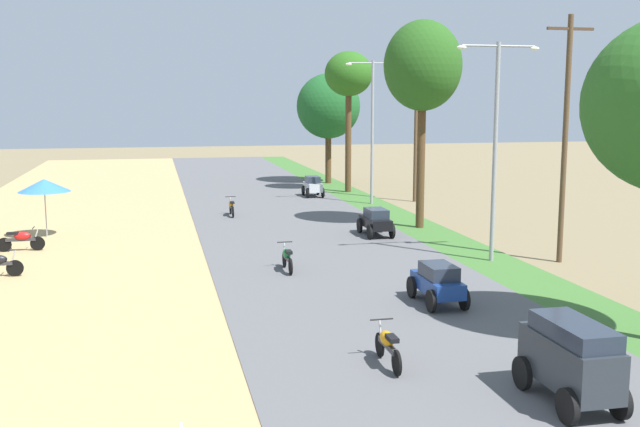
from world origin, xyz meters
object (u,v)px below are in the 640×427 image
(motorbike_ahead_third, at_px, (287,257))
(utility_pole_far, at_px, (565,136))
(median_tree_fourth, at_px, (328,107))
(streetlamp_near, at_px, (495,137))
(utility_pole_near, at_px, (416,114))
(median_tree_second, at_px, (423,67))
(streetlamp_mid, at_px, (372,122))
(parked_motorbike_third, at_px, (21,239))
(median_tree_third, at_px, (349,76))
(car_van_charcoal, at_px, (570,357))
(motorbike_ahead_second, at_px, (388,344))
(car_hatchback_silver, at_px, (313,185))
(vendor_umbrella, at_px, (44,185))
(car_sedan_blue, at_px, (438,282))
(car_sedan_black, at_px, (376,221))
(motorbike_ahead_fourth, at_px, (232,206))

(motorbike_ahead_third, bearing_deg, utility_pole_far, -2.58)
(median_tree_fourth, height_order, streetlamp_near, streetlamp_near)
(median_tree_fourth, bearing_deg, utility_pole_near, -74.48)
(median_tree_second, height_order, streetlamp_mid, median_tree_second)
(parked_motorbike_third, relative_size, median_tree_second, 0.19)
(median_tree_third, height_order, car_van_charcoal, median_tree_third)
(motorbike_ahead_third, bearing_deg, streetlamp_near, 0.54)
(median_tree_fourth, relative_size, streetlamp_near, 0.97)
(parked_motorbike_third, relative_size, median_tree_fourth, 0.23)
(utility_pole_near, height_order, motorbike_ahead_second, utility_pole_near)
(car_hatchback_silver, bearing_deg, streetlamp_mid, -55.36)
(median_tree_second, distance_m, streetlamp_near, 7.95)
(vendor_umbrella, height_order, median_tree_second, median_tree_second)
(streetlamp_near, relative_size, streetlamp_mid, 0.98)
(streetlamp_near, bearing_deg, car_sedan_blue, -128.53)
(utility_pole_near, bearing_deg, median_tree_third, 119.24)
(car_sedan_black, height_order, car_hatchback_silver, car_hatchback_silver)
(streetlamp_mid, distance_m, car_hatchback_silver, 6.08)
(median_tree_third, bearing_deg, median_tree_second, -90.73)
(utility_pole_far, bearing_deg, median_tree_third, 96.20)
(median_tree_fourth, relative_size, utility_pole_near, 0.78)
(median_tree_fourth, xyz_separation_m, utility_pole_far, (2.45, -27.16, -0.82))
(vendor_umbrella, relative_size, streetlamp_mid, 0.31)
(vendor_umbrella, distance_m, motorbike_ahead_third, 12.66)
(vendor_umbrella, xyz_separation_m, car_hatchback_silver, (14.09, 10.83, -1.56))
(median_tree_third, relative_size, utility_pole_far, 1.00)
(motorbike_ahead_second, distance_m, motorbike_ahead_third, 9.70)
(median_tree_fourth, xyz_separation_m, car_sedan_black, (-2.74, -20.86, -4.74))
(streetlamp_near, bearing_deg, utility_pole_far, -12.10)
(streetlamp_mid, bearing_deg, median_tree_third, 89.06)
(median_tree_second, xyz_separation_m, car_sedan_blue, (-4.08, -12.67, -6.66))
(median_tree_third, bearing_deg, motorbike_ahead_second, -103.05)
(streetlamp_mid, xyz_separation_m, motorbike_ahead_fourth, (-8.29, -2.87, -4.11))
(vendor_umbrella, height_order, utility_pole_near, utility_pole_near)
(car_hatchback_silver, height_order, motorbike_ahead_fourth, car_hatchback_silver)
(car_hatchback_silver, distance_m, motorbike_ahead_second, 29.55)
(streetlamp_near, height_order, utility_pole_far, utility_pole_far)
(car_sedan_blue, distance_m, motorbike_ahead_third, 6.24)
(vendor_umbrella, xyz_separation_m, streetlamp_near, (16.72, -8.62, 2.31))
(median_tree_second, bearing_deg, median_tree_fourth, 89.70)
(median_tree_third, xyz_separation_m, car_sedan_black, (-2.82, -15.57, -6.68))
(streetlamp_near, bearing_deg, car_van_charcoal, -108.96)
(utility_pole_far, bearing_deg, streetlamp_near, 167.90)
(motorbike_ahead_second, bearing_deg, car_van_charcoal, -44.99)
(parked_motorbike_third, height_order, car_sedan_blue, car_sedan_blue)
(median_tree_third, bearing_deg, utility_pole_near, -60.76)
(utility_pole_near, bearing_deg, car_sedan_blue, -107.99)
(median_tree_third, distance_m, motorbike_ahead_second, 32.64)
(median_tree_second, relative_size, utility_pole_near, 0.95)
(median_tree_fourth, xyz_separation_m, motorbike_ahead_third, (-7.69, -26.70, -4.90))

